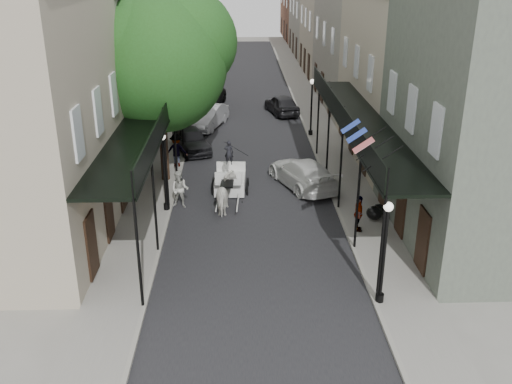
{
  "coord_description": "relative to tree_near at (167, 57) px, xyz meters",
  "views": [
    {
      "loc": [
        -0.65,
        -18.55,
        11.04
      ],
      "look_at": [
        0.05,
        4.41,
        1.6
      ],
      "focal_mm": 40.0,
      "sensor_mm": 36.0,
      "label": 1
    }
  ],
  "objects": [
    {
      "name": "building_row_left",
      "position": [
        -4.4,
        19.82,
        -1.24
      ],
      "size": [
        5.0,
        80.0,
        10.5
      ],
      "primitive_type": "cube",
      "color": "#9E927F",
      "rests_on": "ground"
    },
    {
      "name": "gallery_right",
      "position": [
        8.99,
        -3.2,
        -2.44
      ],
      "size": [
        2.2,
        18.05,
        4.88
      ],
      "color": "black",
      "rests_on": "sidewalk_right"
    },
    {
      "name": "car_right_near",
      "position": [
        6.8,
        -1.18,
        -5.75
      ],
      "size": [
        3.74,
        5.47,
        1.47
      ],
      "primitive_type": "imported",
      "rotation": [
        0.0,
        0.0,
        3.51
      ],
      "color": "silver",
      "rests_on": "ground"
    },
    {
      "name": "pedestrian_sidewalk_right",
      "position": [
        8.61,
        -6.7,
        -5.56
      ],
      "size": [
        0.49,
        0.98,
        1.61
      ],
      "primitive_type": "imported",
      "rotation": [
        0.0,
        0.0,
        1.47
      ],
      "color": "gray",
      "rests_on": "sidewalk_right"
    },
    {
      "name": "tree_near",
      "position": [
        0.0,
        0.0,
        0.0
      ],
      "size": [
        7.31,
        6.8,
        9.63
      ],
      "color": "#382619",
      "rests_on": "sidewalk_left"
    },
    {
      "name": "car_left_mid",
      "position": [
        1.34,
        10.11,
        -5.7
      ],
      "size": [
        2.96,
        5.05,
        1.57
      ],
      "primitive_type": "imported",
      "rotation": [
        0.0,
        0.0,
        -0.29
      ],
      "color": "#A8A9AD",
      "rests_on": "ground"
    },
    {
      "name": "trash_bags",
      "position": [
        9.7,
        -5.37,
        -6.08
      ],
      "size": [
        0.98,
        1.13,
        0.62
      ],
      "color": "black",
      "rests_on": "sidewalk_right"
    },
    {
      "name": "car_right_far",
      "position": [
        6.8,
        13.81,
        -5.74
      ],
      "size": [
        2.77,
        4.67,
        1.49
      ],
      "primitive_type": "imported",
      "rotation": [
        0.0,
        0.0,
        3.39
      ],
      "color": "black",
      "rests_on": "ground"
    },
    {
      "name": "sidewalk_right",
      "position": [
        9.2,
        9.82,
        -6.43
      ],
      "size": [
        2.2,
        90.0,
        0.12
      ],
      "primitive_type": "cube",
      "color": "gray",
      "rests_on": "ground"
    },
    {
      "name": "carriage",
      "position": [
        3.07,
        -1.44,
        -5.35
      ],
      "size": [
        1.9,
        2.66,
        2.94
      ],
      "rotation": [
        0.0,
        0.0,
        -0.05
      ],
      "color": "black",
      "rests_on": "ground"
    },
    {
      "name": "gallery_left",
      "position": [
        -0.59,
        -3.2,
        -2.44
      ],
      "size": [
        2.2,
        18.05,
        4.88
      ],
      "color": "black",
      "rests_on": "sidewalk_left"
    },
    {
      "name": "road",
      "position": [
        4.2,
        9.82,
        -6.48
      ],
      "size": [
        8.0,
        90.0,
        0.01
      ],
      "primitive_type": "cube",
      "color": "black",
      "rests_on": "ground"
    },
    {
      "name": "tree_far",
      "position": [
        -0.05,
        14.0,
        -0.65
      ],
      "size": [
        6.45,
        6.0,
        8.61
      ],
      "color": "#382619",
      "rests_on": "sidewalk_left"
    },
    {
      "name": "pedestrian_walking",
      "position": [
        0.7,
        -3.67,
        -5.58
      ],
      "size": [
        1.0,
        0.86,
        1.81
      ],
      "primitive_type": "imported",
      "rotation": [
        0.0,
        0.0,
        -0.21
      ],
      "color": "#ABACA2",
      "rests_on": "ground"
    },
    {
      "name": "sidewalk_left",
      "position": [
        -0.8,
        9.82,
        -6.43
      ],
      "size": [
        2.2,
        90.0,
        0.12
      ],
      "primitive_type": "cube",
      "color": "gray",
      "rests_on": "ground"
    },
    {
      "name": "car_left_near",
      "position": [
        0.6,
        4.92,
        -5.75
      ],
      "size": [
        3.03,
        4.64,
        1.47
      ],
      "primitive_type": "imported",
      "rotation": [
        0.0,
        0.0,
        0.33
      ],
      "color": "black",
      "rests_on": "ground"
    },
    {
      "name": "lamppost_right_near",
      "position": [
        8.3,
        -12.18,
        -4.44
      ],
      "size": [
        0.32,
        0.32,
        3.71
      ],
      "color": "black",
      "rests_on": "sidewalk_right"
    },
    {
      "name": "pedestrian_sidewalk_left",
      "position": [
        -0.0,
        1.87,
        -5.44
      ],
      "size": [
        1.24,
        0.77,
        1.86
      ],
      "primitive_type": "imported",
      "rotation": [
        0.0,
        0.0,
        3.21
      ],
      "color": "gray",
      "rests_on": "sidewalk_left"
    },
    {
      "name": "horse",
      "position": [
        2.94,
        -4.18,
        -5.61
      ],
      "size": [
        1.04,
        2.12,
        1.76
      ],
      "primitive_type": "imported",
      "rotation": [
        0.0,
        0.0,
        3.09
      ],
      "color": "silver",
      "rests_on": "ground"
    },
    {
      "name": "car_left_far",
      "position": [
        0.6,
        16.06,
        -5.7
      ],
      "size": [
        4.04,
        6.14,
        1.57
      ],
      "primitive_type": "imported",
      "rotation": [
        0.0,
        0.0,
        -0.27
      ],
      "color": "black",
      "rests_on": "ground"
    },
    {
      "name": "building_row_right",
      "position": [
        12.8,
        19.82,
        -1.24
      ],
      "size": [
        5.0,
        80.0,
        10.5
      ],
      "primitive_type": "cube",
      "color": "gray",
      "rests_on": "ground"
    },
    {
      "name": "ground",
      "position": [
        4.2,
        -10.18,
        -6.49
      ],
      "size": [
        140.0,
        140.0,
        0.0
      ],
      "primitive_type": "plane",
      "color": "gray",
      "rests_on": "ground"
    },
    {
      "name": "lamppost_left",
      "position": [
        0.1,
        -4.18,
        -4.44
      ],
      "size": [
        0.32,
        0.32,
        3.71
      ],
      "color": "black",
      "rests_on": "sidewalk_left"
    },
    {
      "name": "lamppost_right_far",
      "position": [
        8.3,
        7.82,
        -4.44
      ],
      "size": [
        0.32,
        0.32,
        3.71
      ],
      "color": "black",
      "rests_on": "sidewalk_right"
    }
  ]
}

